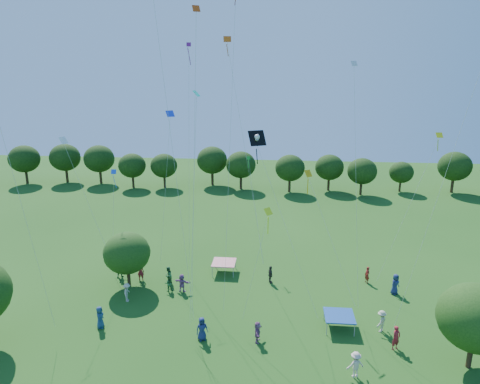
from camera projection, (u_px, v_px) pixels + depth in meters
name	position (u px, v px, depth m)	size (l,w,h in m)	color
near_tree_north	(127.00, 253.00, 37.82)	(4.12, 4.12, 5.07)	#422B19
near_tree_east	(476.00, 318.00, 27.05)	(4.79, 4.79, 5.81)	#422B19
treeline	(253.00, 165.00, 69.98)	(88.01, 8.77, 6.77)	#422B19
tent_red_stripe	(224.00, 263.00, 41.00)	(2.20, 2.20, 1.10)	red
tent_blue	(339.00, 316.00, 32.02)	(2.20, 2.20, 1.10)	navy
crowd_person_0	(100.00, 317.00, 32.13)	(0.86, 0.46, 1.74)	navy
crowd_person_1	(396.00, 338.00, 29.59)	(0.67, 0.43, 1.79)	maroon
crowd_person_2	(168.00, 275.00, 38.90)	(0.81, 0.44, 1.63)	#285D35
crowd_person_3	(127.00, 292.00, 35.89)	(1.06, 0.47, 1.62)	#BFB399
crowd_person_4	(136.00, 258.00, 42.71)	(0.88, 0.40, 1.50)	#433A35
crowd_person_5	(258.00, 332.00, 30.44)	(1.48, 0.53, 1.58)	#89507B
crowd_person_6	(202.00, 329.00, 30.65)	(0.87, 0.47, 1.77)	navy
crowd_person_7	(141.00, 272.00, 39.52)	(0.64, 0.41, 1.72)	maroon
crowd_person_8	(121.00, 269.00, 40.06)	(0.85, 0.46, 1.73)	#214E2C
crowd_person_9	(381.00, 321.00, 31.65)	(1.11, 0.50, 1.70)	#B9B794
crowd_person_10	(270.00, 275.00, 39.03)	(0.97, 0.44, 1.65)	#362D2B
crowd_person_11	(182.00, 283.00, 37.49)	(1.53, 0.55, 1.64)	#895089
crowd_person_12	(395.00, 284.00, 37.06)	(0.91, 0.49, 1.85)	navy
crowd_person_13	(367.00, 275.00, 39.04)	(0.59, 0.38, 1.57)	maroon
crowd_person_14	(169.00, 283.00, 37.61)	(0.73, 0.40, 1.48)	#2B6530
crowd_person_15	(355.00, 365.00, 26.90)	(1.15, 0.52, 1.77)	beige
crowd_person_16	(116.00, 257.00, 42.40)	(1.08, 0.49, 1.85)	#3C3730
pirate_kite	(258.00, 141.00, 30.76)	(5.43, 3.22, 13.28)	black
red_high_kite	(234.00, 33.00, 30.45)	(0.84, 5.05, 25.71)	red
small_kite_0	(236.00, 96.00, 35.17)	(3.48, 1.55, 20.11)	#DB530C
small_kite_1	(315.00, 194.00, 33.21)	(4.15, 3.08, 10.01)	#F8A60D
small_kite_2	(265.00, 229.00, 29.15)	(2.07, 0.65, 8.51)	#F3FE16
small_kite_3	(252.00, 183.00, 42.47)	(2.06, 5.65, 9.17)	#1A9021
small_kite_4	(114.00, 188.00, 39.59)	(0.75, 0.95, 8.72)	blue
small_kite_5	(189.00, 119.00, 36.11)	(0.74, 0.41, 19.67)	#891671
small_kite_6	(73.00, 165.00, 34.89)	(3.76, 0.72, 12.32)	white
small_kite_7	(195.00, 152.00, 29.19)	(0.62, 3.09, 16.16)	#0CB69B
small_kite_8	(195.00, 124.00, 26.48)	(1.25, 0.69, 21.06)	#D7410C
small_kite_9	(167.00, 108.00, 26.84)	(2.07, 0.46, 22.13)	#D6490B
small_kite_10	(425.00, 169.00, 33.79)	(3.90, 0.40, 12.85)	#C5C511
small_kite_11	(456.00, 141.00, 24.65)	(3.55, 1.56, 20.71)	#198C40
small_kite_12	(169.00, 137.00, 38.96)	(1.57, 2.03, 14.00)	blue
small_kite_14	(355.00, 147.00, 29.93)	(1.67, 1.09, 18.08)	silver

